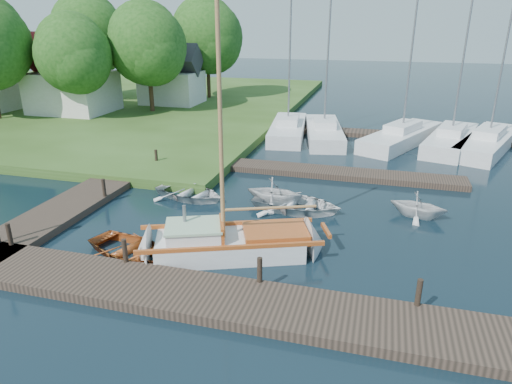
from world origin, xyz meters
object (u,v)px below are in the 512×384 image
(dinghy, at_px, (131,247))
(tree_4, at_px, (89,35))
(marina_boat_4, at_px, (488,141))
(mooring_post_0, at_px, (9,234))
(marina_boat_1, at_px, (324,131))
(sailboat, at_px, (234,245))
(tender_a, at_px, (190,191))
(tree_7, at_px, (207,36))
(mooring_post_2, at_px, (260,270))
(marina_boat_0, at_px, (288,128))
(marina_boat_3, at_px, (451,138))
(tender_c, at_px, (297,202))
(mooring_post_1, at_px, (125,251))
(house_c, at_px, (172,80))
(tender_b, at_px, (275,190))
(tree_5, at_px, (3,45))
(mooring_post_4, at_px, (104,188))
(house_a, at_px, (72,81))
(tree_2, at_px, (74,54))
(tree_3, at_px, (148,44))
(marina_boat_2, at_px, (402,135))
(tender_d, at_px, (419,203))
(mooring_post_3, at_px, (419,292))
(mooring_post_5, at_px, (156,157))

(dinghy, relative_size, tree_4, 0.36)
(marina_boat_4, bearing_deg, mooring_post_0, 157.60)
(dinghy, xyz_separation_m, marina_boat_1, (4.19, 18.39, 0.22))
(sailboat, xyz_separation_m, tender_a, (-3.61, 4.53, 0.01))
(marina_boat_4, xyz_separation_m, tree_7, (-23.16, 11.82, 5.64))
(mooring_post_2, bearing_deg, marina_boat_0, 99.28)
(tender_a, distance_m, marina_boat_3, 17.90)
(tender_c, xyz_separation_m, tree_4, (-23.42, 20.69, 5.97))
(mooring_post_1, relative_size, house_c, 0.15)
(tender_b, distance_m, marina_boat_1, 12.46)
(tree_5, bearing_deg, mooring_post_1, -42.86)
(dinghy, distance_m, tree_4, 32.71)
(mooring_post_0, height_order, mooring_post_2, same)
(mooring_post_4, bearing_deg, mooring_post_0, -95.71)
(house_a, distance_m, house_c, 8.49)
(mooring_post_1, distance_m, tree_2, 24.67)
(tender_b, relative_size, house_a, 0.40)
(mooring_post_2, xyz_separation_m, tree_4, (-23.50, 27.05, 5.67))
(mooring_post_0, distance_m, sailboat, 7.82)
(tender_a, height_order, marina_boat_1, marina_boat_1)
(marina_boat_1, relative_size, tree_4, 1.18)
(marina_boat_0, distance_m, marina_boat_3, 10.65)
(tender_a, relative_size, marina_boat_3, 0.28)
(tender_b, relative_size, tree_3, 0.29)
(tender_b, distance_m, tree_7, 27.76)
(tender_a, distance_m, tree_5, 32.70)
(marina_boat_2, height_order, house_c, marina_boat_2)
(mooring_post_1, xyz_separation_m, tree_5, (-27.00, 25.05, 4.72))
(tender_d, bearing_deg, marina_boat_2, 15.82)
(marina_boat_0, distance_m, tree_3, 13.88)
(mooring_post_3, bearing_deg, marina_boat_4, 74.98)
(mooring_post_0, bearing_deg, tree_4, 118.19)
(mooring_post_5, bearing_deg, tree_3, 118.20)
(dinghy, xyz_separation_m, tender_b, (3.68, 5.94, 0.30))
(tender_b, bearing_deg, tree_4, 51.52)
(tender_a, bearing_deg, tree_5, 69.29)
(mooring_post_1, xyz_separation_m, dinghy, (-0.33, 0.87, -0.34))
(mooring_post_4, height_order, house_a, house_a)
(tender_d, xyz_separation_m, marina_boat_2, (-0.41, 12.21, -0.02))
(tender_c, bearing_deg, sailboat, 169.39)
(house_a, height_order, tree_5, tree_5)
(mooring_post_0, height_order, marina_boat_3, marina_boat_3)
(tender_b, distance_m, marina_boat_0, 12.76)
(marina_boat_2, bearing_deg, sailboat, -173.94)
(mooring_post_1, distance_m, marina_boat_1, 19.64)
(mooring_post_0, relative_size, mooring_post_4, 1.00)
(tree_7, bearing_deg, tender_a, -71.02)
(tree_2, bearing_deg, mooring_post_0, -61.14)
(mooring_post_3, bearing_deg, tender_d, 86.92)
(tree_3, distance_m, tree_7, 8.26)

